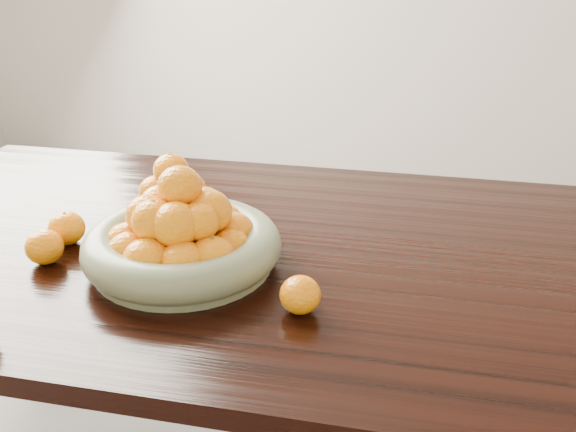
% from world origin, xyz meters
% --- Properties ---
extents(dining_table, '(2.00, 1.00, 0.75)m').
position_xyz_m(dining_table, '(0.00, 0.00, 0.66)').
color(dining_table, black).
rests_on(dining_table, ground).
extents(fruit_bowl, '(0.38, 0.38, 0.20)m').
position_xyz_m(fruit_bowl, '(-0.19, -0.12, 0.81)').
color(fruit_bowl, '#737A59').
rests_on(fruit_bowl, dining_table).
extents(orange_pyramid, '(0.15, 0.16, 0.13)m').
position_xyz_m(orange_pyramid, '(-0.32, 0.14, 0.80)').
color(orange_pyramid, orange).
rests_on(orange_pyramid, dining_table).
extents(loose_orange_0, '(0.08, 0.08, 0.07)m').
position_xyz_m(loose_orange_0, '(-0.46, -0.08, 0.79)').
color(loose_orange_0, orange).
rests_on(loose_orange_0, dining_table).
extents(loose_orange_2, '(0.07, 0.07, 0.07)m').
position_xyz_m(loose_orange_2, '(0.06, -0.24, 0.78)').
color(loose_orange_2, orange).
rests_on(loose_orange_2, dining_table).
extents(loose_orange_3, '(0.07, 0.07, 0.07)m').
position_xyz_m(loose_orange_3, '(-0.46, -0.17, 0.78)').
color(loose_orange_3, orange).
rests_on(loose_orange_3, dining_table).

